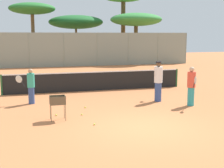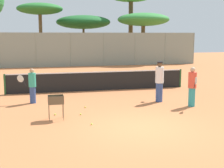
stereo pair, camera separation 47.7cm
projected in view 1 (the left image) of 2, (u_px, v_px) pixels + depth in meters
The scene contains 14 objects.
ground_plane at pixel (145, 128), 10.40m from camera, with size 80.00×80.00×0.00m, color #C67242.
tennis_net at pixel (96, 81), 17.24m from camera, with size 9.99×0.10×1.07m.
back_fence at pixel (64, 50), 30.11m from camera, with size 26.41×0.08×3.29m.
tree_0 at pixel (76, 22), 35.21m from camera, with size 6.14×6.14×5.26m.
tree_3 at pixel (32, 9), 32.50m from camera, with size 4.80×4.80×6.38m.
tree_5 at pixel (136, 20), 33.81m from camera, with size 5.60×5.60×5.41m.
player_white_outfit at pixel (31, 86), 13.91m from camera, with size 0.87×0.33×1.58m.
player_red_cap at pixel (191, 86), 13.51m from camera, with size 0.36×0.90×1.71m.
player_yellow_shirt at pixel (158, 81), 14.41m from camera, with size 0.39×0.94×1.87m.
ball_cart at pixel (57, 102), 11.22m from camera, with size 0.56×0.41×0.90m.
tennis_ball_0 at pixel (85, 107), 13.18m from camera, with size 0.07×0.07×0.07m, color #D1E54C.
tennis_ball_1 at pixel (94, 124), 10.69m from camera, with size 0.07×0.07×0.07m, color #D1E54C.
tennis_ball_2 at pixel (56, 115), 11.92m from camera, with size 0.07×0.07×0.07m, color #D1E54C.
tennis_ball_3 at pixel (82, 114), 12.01m from camera, with size 0.07×0.07×0.07m, color #D1E54C.
Camera 1 is at (-3.80, -9.36, 3.06)m, focal length 50.00 mm.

